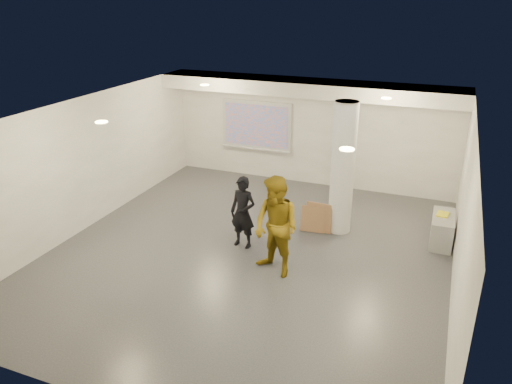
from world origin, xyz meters
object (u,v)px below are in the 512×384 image
at_px(credenza, 442,230).
at_px(man, 276,227).
at_px(projection_screen, 256,126).
at_px(woman, 243,212).
at_px(column, 343,169).

distance_m(credenza, man, 3.94).
height_order(projection_screen, woman, projection_screen).
relative_size(column, woman, 1.91).
bearing_deg(credenza, woman, -157.53).
height_order(column, projection_screen, column).
height_order(credenza, woman, woman).
relative_size(projection_screen, man, 1.06).
xyz_separation_m(projection_screen, man, (2.37, -4.96, -0.53)).
height_order(projection_screen, man, projection_screen).
distance_m(projection_screen, woman, 4.44).
bearing_deg(projection_screen, man, -64.44).
distance_m(column, man, 2.48).
relative_size(column, projection_screen, 1.43).
height_order(woman, man, man).
xyz_separation_m(projection_screen, woman, (1.35, -4.16, -0.74)).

